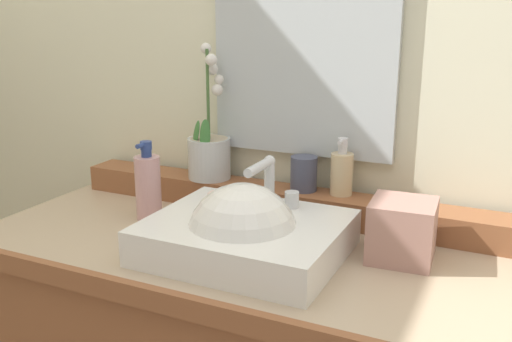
# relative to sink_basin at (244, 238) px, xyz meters

# --- Properties ---
(wall_back) EXTENTS (3.25, 0.20, 2.50)m
(wall_back) POSITION_rel_sink_basin_xyz_m (0.01, 0.44, 0.37)
(wall_back) COLOR beige
(wall_back) RESTS_ON ground
(back_ledge) EXTENTS (1.23, 0.10, 0.07)m
(back_ledge) POSITION_rel_sink_basin_xyz_m (0.01, 0.27, -0.01)
(back_ledge) COLOR brown
(back_ledge) RESTS_ON vanity_cabinet
(sink_basin) EXTENTS (0.40, 0.34, 0.27)m
(sink_basin) POSITION_rel_sink_basin_xyz_m (0.00, 0.00, 0.00)
(sink_basin) COLOR white
(sink_basin) RESTS_ON vanity_cabinet
(soap_bar) EXTENTS (0.07, 0.04, 0.02)m
(soap_bar) POSITION_rel_sink_basin_xyz_m (-0.11, 0.10, 0.05)
(soap_bar) COLOR silver
(soap_bar) RESTS_ON sink_basin
(potted_plant) EXTENTS (0.11, 0.11, 0.35)m
(potted_plant) POSITION_rel_sink_basin_xyz_m (-0.24, 0.28, 0.10)
(potted_plant) COLOR silver
(potted_plant) RESTS_ON back_ledge
(soap_dispenser) EXTENTS (0.05, 0.06, 0.14)m
(soap_dispenser) POSITION_rel_sink_basin_xyz_m (0.12, 0.29, 0.08)
(soap_dispenser) COLOR beige
(soap_dispenser) RESTS_ON back_ledge
(tumbler_cup) EXTENTS (0.07, 0.07, 0.09)m
(tumbler_cup) POSITION_rel_sink_basin_xyz_m (0.02, 0.28, 0.07)
(tumbler_cup) COLOR #45495F
(tumbler_cup) RESTS_ON back_ledge
(lotion_bottle) EXTENTS (0.06, 0.07, 0.20)m
(lotion_bottle) POSITION_rel_sink_basin_xyz_m (-0.31, 0.10, 0.04)
(lotion_bottle) COLOR #CE9A9D
(lotion_bottle) RESTS_ON vanity_cabinet
(tissue_box) EXTENTS (0.14, 0.14, 0.13)m
(tissue_box) POSITION_rel_sink_basin_xyz_m (0.30, 0.13, 0.02)
(tissue_box) COLOR tan
(tissue_box) RESTS_ON vanity_cabinet
(mirror) EXTENTS (0.47, 0.02, 0.53)m
(mirror) POSITION_rel_sink_basin_xyz_m (-0.00, 0.33, 0.37)
(mirror) COLOR silver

